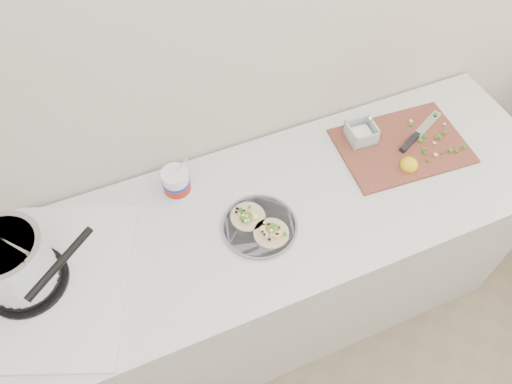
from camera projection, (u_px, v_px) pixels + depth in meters
name	position (u px, v px, depth m)	size (l,w,h in m)	color
counter	(232.00, 282.00, 2.04)	(2.44, 0.66, 0.90)	white
stove	(19.00, 270.00, 1.47)	(0.77, 0.74, 0.29)	silver
taco_plate	(259.00, 225.00, 1.66)	(0.25, 0.25, 0.04)	slate
tub	(177.00, 181.00, 1.70)	(0.10, 0.10, 0.21)	white
cutboard	(399.00, 142.00, 1.87)	(0.49, 0.36, 0.07)	brown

